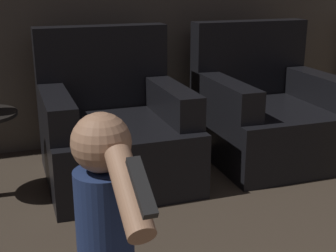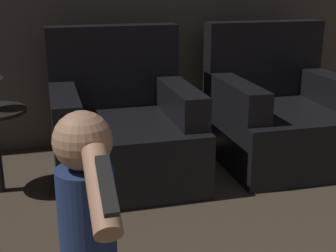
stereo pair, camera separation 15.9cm
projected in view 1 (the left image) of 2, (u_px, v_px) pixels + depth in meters
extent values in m
cube|color=black|center=(117.00, 150.00, 2.95)|extent=(0.88, 0.92, 0.39)
cube|color=black|center=(102.00, 67.00, 3.15)|extent=(0.88, 0.17, 0.55)
cube|color=black|center=(56.00, 110.00, 2.75)|extent=(0.17, 0.76, 0.20)
cube|color=black|center=(171.00, 100.00, 2.98)|extent=(0.17, 0.76, 0.20)
cube|color=black|center=(270.00, 132.00, 3.31)|extent=(0.89, 0.93, 0.39)
cube|color=black|center=(249.00, 58.00, 3.51)|extent=(0.88, 0.17, 0.55)
cube|color=black|center=(226.00, 95.00, 3.11)|extent=(0.17, 0.76, 0.20)
cube|color=black|center=(317.00, 87.00, 3.33)|extent=(0.17, 0.76, 0.20)
cylinder|color=navy|center=(105.00, 218.00, 1.50)|extent=(0.19, 0.19, 0.32)
sphere|color=#A37556|center=(101.00, 142.00, 1.42)|extent=(0.19, 0.19, 0.19)
cylinder|color=#A37556|center=(91.00, 207.00, 1.59)|extent=(0.08, 0.08, 0.27)
cylinder|color=#A37556|center=(129.00, 192.00, 1.24)|extent=(0.08, 0.27, 0.20)
cube|color=black|center=(141.00, 186.00, 1.11)|extent=(0.04, 0.16, 0.10)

